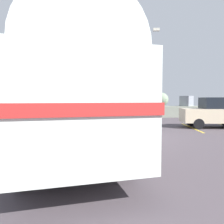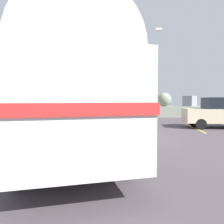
{
  "view_description": "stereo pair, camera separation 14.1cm",
  "coord_description": "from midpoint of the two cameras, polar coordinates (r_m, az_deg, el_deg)",
  "views": [
    {
      "loc": [
        0.14,
        -10.27,
        1.78
      ],
      "look_at": [
        -0.3,
        -2.76,
        1.34
      ],
      "focal_mm": 35.36,
      "sensor_mm": 36.0,
      "label": 1
    },
    {
      "loc": [
        0.28,
        -10.26,
        1.78
      ],
      "look_at": [
        -0.3,
        -2.76,
        1.34
      ],
      "focal_mm": 35.36,
      "sensor_mm": 36.0,
      "label": 2
    }
  ],
  "objects": [
    {
      "name": "vintage_coach",
      "position": [
        7.4,
        -11.18,
        5.38
      ],
      "size": [
        5.08,
        8.89,
        3.7
      ],
      "rotation": [
        0.0,
        0.0,
        0.33
      ],
      "color": "black",
      "rests_on": "ground"
    },
    {
      "name": "lamp_post",
      "position": [
        16.23,
        9.28,
        10.37
      ],
      "size": [
        1.16,
        0.42,
        6.73
      ],
      "color": "#5B5B60",
      "rests_on": "ground"
    },
    {
      "name": "breakwater",
      "position": [
        22.09,
        4.67,
        0.57
      ],
      "size": [
        31.36,
        1.89,
        2.41
      ],
      "color": "gray",
      "rests_on": "ground"
    },
    {
      "name": "ground",
      "position": [
        10.42,
        3.22,
        -6.43
      ],
      "size": [
        32.0,
        26.0,
        0.02
      ],
      "color": "#4E444A"
    },
    {
      "name": "parked_car_nearest",
      "position": [
        14.96,
        26.39,
        -0.09
      ],
      "size": [
        4.13,
        1.79,
        1.86
      ],
      "rotation": [
        0.0,
        0.0,
        1.55
      ],
      "color": "black",
      "rests_on": "ground"
    }
  ]
}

